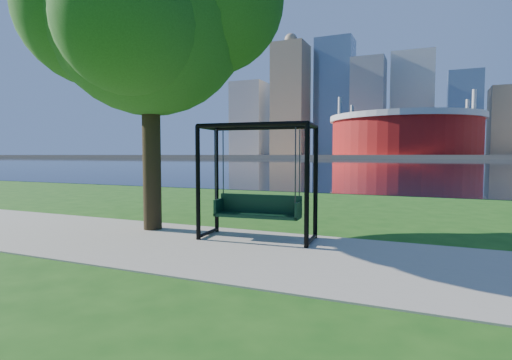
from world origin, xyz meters
The scene contains 8 objects.
ground centered at (0.00, 0.00, 0.00)m, with size 900.00×900.00×0.00m, color #1E5114.
path centered at (0.00, -0.50, 0.01)m, with size 120.00×4.00×0.03m, color #9E937F.
river centered at (0.00, 102.00, 0.01)m, with size 900.00×180.00×0.02m, color black.
far_bank centered at (0.00, 306.00, 1.00)m, with size 900.00×228.00×2.00m, color #937F60.
stadium centered at (-10.00, 235.00, 14.23)m, with size 83.00×83.00×32.00m.
skyline centered at (-4.27, 319.39, 35.89)m, with size 392.00×66.00×96.50m.
swing centered at (0.00, 0.63, 1.26)m, with size 2.64×1.32×2.61m.
park_tree centered at (-2.98, 0.69, 5.56)m, with size 6.45×5.82×8.01m.
Camera 1 is at (3.54, -7.60, 1.92)m, focal length 28.00 mm.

